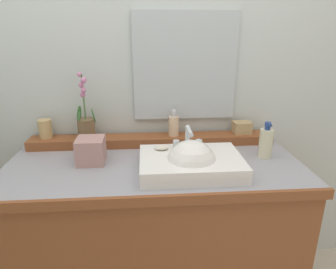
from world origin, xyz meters
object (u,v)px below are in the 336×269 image
Objects in this scene: soap_bar at (162,147)px; tumbler_cup at (45,129)px; soap_dispenser at (174,125)px; tissue_box at (91,151)px; lotion_bottle at (266,142)px; potted_plant at (86,123)px; sink_basin at (191,164)px; trinket_box at (242,128)px.

soap_bar is 0.68m from tumbler_cup.
tissue_box is (-0.42, -0.22, -0.05)m from soap_dispenser.
lotion_bottle reaches higher than soap_bar.
soap_bar is 0.38× the size of lotion_bottle.
potted_plant is 3.50× the size of tumbler_cup.
tumbler_cup reaches higher than tissue_box.
sink_basin is at bearing -26.48° from tumbler_cup.
potted_plant is 0.87m from trinket_box.
potted_plant is 2.73× the size of tissue_box.
potted_plant is 0.24m from tissue_box.
soap_dispenser is 0.47m from tissue_box.
soap_bar is 0.47m from potted_plant.
sink_basin is 2.51× the size of lotion_bottle.
lotion_bottle is at bearing 3.97° from soap_bar.
soap_dispenser reaches higher than sink_basin.
lotion_bottle is at bearing 18.67° from sink_basin.
potted_plant is 0.95m from lotion_bottle.
soap_dispenser is 0.39m from trinket_box.
lotion_bottle is at bearing -13.48° from potted_plant.
potted_plant reaches higher than tumbler_cup.
trinket_box is at bearing 46.26° from sink_basin.
tumbler_cup reaches higher than soap_bar.
tumbler_cup reaches higher than trinket_box.
soap_bar is at bearing -6.14° from tissue_box.
tissue_box is (-0.47, 0.13, 0.03)m from sink_basin.
trinket_box is at bearing 102.69° from lotion_bottle.
lotion_bottle reaches higher than tumbler_cup.
sink_basin is 0.48m from tissue_box.
soap_dispenser is 1.13× the size of tissue_box.
trinket_box is 0.23m from lotion_bottle.
soap_bar is (-0.13, 0.10, 0.05)m from sink_basin.
tissue_box is at bearing -40.27° from tumbler_cup.
soap_bar is at bearing -23.85° from tumbler_cup.
trinket_box is 0.75× the size of tissue_box.
soap_dispenser is at bearing 27.26° from tissue_box.
tumbler_cup is at bearing 178.32° from soap_dispenser.
tumbler_cup is 0.37m from tissue_box.
sink_basin reaches higher than soap_bar.
lotion_bottle is (0.52, 0.04, -0.00)m from soap_bar.
sink_basin and lotion_bottle have the same top height.
tissue_box is (0.28, -0.24, -0.04)m from tumbler_cup.
potted_plant is 0.48m from soap_dispenser.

